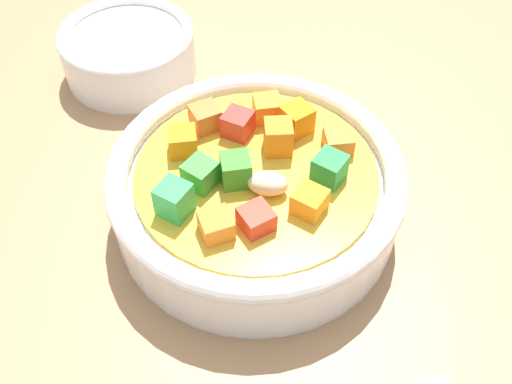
{
  "coord_description": "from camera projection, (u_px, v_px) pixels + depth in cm",
  "views": [
    {
      "loc": [
        20.92,
        14.48,
        31.68
      ],
      "look_at": [
        0.0,
        0.0,
        2.31
      ],
      "focal_mm": 41.28,
      "sensor_mm": 36.0,
      "label": 1
    }
  ],
  "objects": [
    {
      "name": "ground_plane",
      "position": [
        256.0,
        223.0,
        0.41
      ],
      "size": [
        140.0,
        140.0,
        2.0
      ],
      "primitive_type": "cube",
      "color": "#9E754F"
    },
    {
      "name": "side_bowl_small",
      "position": [
        129.0,
        51.0,
        0.49
      ],
      "size": [
        11.11,
        11.11,
        4.28
      ],
      "color": "white",
      "rests_on": "ground_plane"
    },
    {
      "name": "soup_bowl_main",
      "position": [
        256.0,
        187.0,
        0.39
      ],
      "size": [
        19.18,
        19.18,
        6.4
      ],
      "color": "white",
      "rests_on": "ground_plane"
    }
  ]
}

